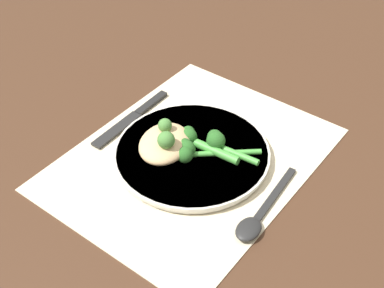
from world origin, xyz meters
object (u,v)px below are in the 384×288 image
(plate, at_px, (192,153))
(broccoli_stalk_rear, at_px, (219,142))
(chicken_fillet, at_px, (164,143))
(broccoli_stalk_front, at_px, (192,151))
(broccoli_stalk_right, at_px, (197,141))
(knife, at_px, (133,117))
(spoon, at_px, (255,220))

(plate, relative_size, broccoli_stalk_rear, 2.56)
(chicken_fillet, distance_m, broccoli_stalk_front, 0.05)
(plate, height_order, broccoli_stalk_right, broccoli_stalk_right)
(knife, bearing_deg, plate, 171.95)
(broccoli_stalk_rear, xyz_separation_m, knife, (-0.01, 0.18, -0.02))
(plate, bearing_deg, knife, 83.17)
(broccoli_stalk_right, xyz_separation_m, broccoli_stalk_rear, (0.02, -0.03, 0.00))
(knife, bearing_deg, spoon, 165.24)
(knife, relative_size, spoon, 1.08)
(broccoli_stalk_right, bearing_deg, chicken_fillet, 136.55)
(broccoli_stalk_rear, distance_m, spoon, 0.16)
(broccoli_stalk_rear, relative_size, spoon, 0.57)
(plate, distance_m, broccoli_stalk_rear, 0.05)
(chicken_fillet, relative_size, broccoli_stalk_right, 1.07)
(spoon, bearing_deg, broccoli_stalk_rear, -39.18)
(chicken_fillet, height_order, spoon, chicken_fillet)
(plate, height_order, broccoli_stalk_front, broccoli_stalk_front)
(broccoli_stalk_front, distance_m, spoon, 0.16)
(plate, xyz_separation_m, spoon, (-0.06, -0.16, -0.00))
(plate, distance_m, broccoli_stalk_right, 0.02)
(broccoli_stalk_front, height_order, spoon, broccoli_stalk_front)
(chicken_fillet, xyz_separation_m, knife, (0.04, 0.11, -0.03))
(chicken_fillet, xyz_separation_m, broccoli_stalk_front, (0.02, -0.04, -0.00))
(broccoli_stalk_right, relative_size, spoon, 0.65)
(broccoli_stalk_rear, distance_m, knife, 0.18)
(chicken_fillet, bearing_deg, broccoli_stalk_rear, -48.29)
(broccoli_stalk_front, bearing_deg, broccoli_stalk_right, -23.61)
(broccoli_stalk_front, relative_size, spoon, 0.67)
(knife, height_order, spoon, spoon)
(broccoli_stalk_right, xyz_separation_m, knife, (0.00, 0.15, -0.02))
(knife, bearing_deg, broccoli_stalk_rear, -176.40)
(chicken_fillet, bearing_deg, plate, -53.81)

